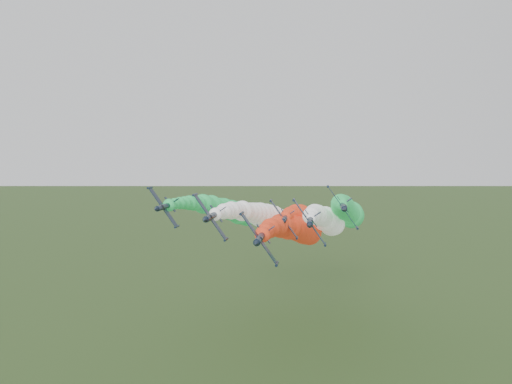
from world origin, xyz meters
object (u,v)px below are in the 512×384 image
jet_lead (297,229)px  jet_inner_left (266,217)px  jet_outer_left (229,210)px  jet_trail (308,218)px  jet_inner_right (326,220)px  jet_outer_right (347,211)px

jet_lead → jet_inner_left: size_ratio=1.00×
jet_outer_left → jet_trail: bearing=18.6°
jet_lead → jet_inner_right: size_ratio=1.00×
jet_outer_right → jet_trail: 16.27m
jet_inner_left → jet_outer_right: 27.09m
jet_inner_left → jet_lead: bearing=-50.1°
jet_inner_right → jet_outer_left: jet_outer_left is taller
jet_inner_left → jet_inner_right: (18.55, 1.20, -0.80)m
jet_lead → jet_inner_left: jet_inner_left is taller
jet_inner_left → jet_outer_right: (25.20, 9.88, 1.24)m
jet_lead → jet_trail: bearing=85.8°
jet_lead → jet_outer_left: bearing=135.7°
jet_inner_right → jet_outer_right: bearing=52.6°
jet_inner_right → jet_lead: bearing=-121.8°
jet_lead → jet_outer_left: (-23.50, 22.94, 2.70)m
jet_inner_left → jet_inner_right: size_ratio=1.01×
jet_inner_right → jet_outer_right: 11.13m
jet_inner_right → jet_trail: jet_inner_right is taller
jet_inner_left → jet_trail: jet_inner_left is taller
jet_inner_right → jet_outer_right: size_ratio=0.99×
jet_trail → jet_inner_left: bearing=-122.9°
jet_inner_right → jet_outer_right: jet_outer_right is taller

